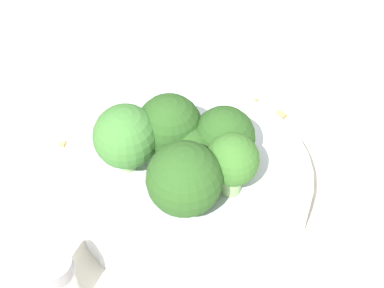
{
  "coord_description": "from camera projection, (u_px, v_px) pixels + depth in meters",
  "views": [
    {
      "loc": [
        -0.32,
        0.12,
        0.45
      ],
      "look_at": [
        0.0,
        0.0,
        0.07
      ],
      "focal_mm": 60.0,
      "sensor_mm": 36.0,
      "label": 1
    }
  ],
  "objects": [
    {
      "name": "ground_plane",
      "position": [
        192.0,
        195.0,
        0.56
      ],
      "size": [
        3.0,
        3.0,
        0.0
      ],
      "primitive_type": "plane",
      "color": "beige"
    },
    {
      "name": "bowl",
      "position": [
        192.0,
        183.0,
        0.55
      ],
      "size": [
        0.2,
        0.2,
        0.03
      ],
      "primitive_type": "cylinder",
      "color": "silver",
      "rests_on": "ground_plane"
    },
    {
      "name": "broccoli_floret_0",
      "position": [
        224.0,
        138.0,
        0.52
      ],
      "size": [
        0.05,
        0.05,
        0.06
      ],
      "color": "#7A9E5B",
      "rests_on": "bowl"
    },
    {
      "name": "broccoli_floret_1",
      "position": [
        184.0,
        180.0,
        0.48
      ],
      "size": [
        0.06,
        0.06,
        0.07
      ],
      "color": "#7A9E5B",
      "rests_on": "bowl"
    },
    {
      "name": "broccoli_floret_2",
      "position": [
        232.0,
        162.0,
        0.49
      ],
      "size": [
        0.04,
        0.04,
        0.06
      ],
      "color": "#8EB770",
      "rests_on": "bowl"
    },
    {
      "name": "broccoli_floret_3",
      "position": [
        189.0,
        153.0,
        0.51
      ],
      "size": [
        0.04,
        0.04,
        0.05
      ],
      "color": "#84AD66",
      "rests_on": "bowl"
    },
    {
      "name": "broccoli_floret_4",
      "position": [
        126.0,
        137.0,
        0.51
      ],
      "size": [
        0.05,
        0.05,
        0.06
      ],
      "color": "#8EB770",
      "rests_on": "bowl"
    },
    {
      "name": "broccoli_floret_5",
      "position": [
        169.0,
        127.0,
        0.52
      ],
      "size": [
        0.05,
        0.05,
        0.06
      ],
      "color": "#7A9E5B",
      "rests_on": "bowl"
    },
    {
      "name": "pepper_shaker",
      "position": [
        57.0,
        283.0,
        0.47
      ],
      "size": [
        0.03,
        0.03,
        0.06
      ],
      "color": "silver",
      "rests_on": "ground_plane"
    },
    {
      "name": "almond_crumb_0",
      "position": [
        281.0,
        113.0,
        0.62
      ],
      "size": [
        0.01,
        0.01,
        0.01
      ],
      "primitive_type": "cube",
      "rotation": [
        0.0,
        0.0,
        3.62
      ],
      "color": "tan",
      "rests_on": "ground_plane"
    },
    {
      "name": "almond_crumb_1",
      "position": [
        62.0,
        143.0,
        0.59
      ],
      "size": [
        0.01,
        0.01,
        0.01
      ],
      "primitive_type": "cube",
      "rotation": [
        0.0,
        0.0,
        5.69
      ],
      "color": "tan",
      "rests_on": "ground_plane"
    },
    {
      "name": "almond_crumb_2",
      "position": [
        255.0,
        100.0,
        0.63
      ],
      "size": [
        0.01,
        0.01,
        0.01
      ],
      "primitive_type": "cube",
      "rotation": [
        0.0,
        0.0,
        5.69
      ],
      "color": "#AD7F4C",
      "rests_on": "ground_plane"
    }
  ]
}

